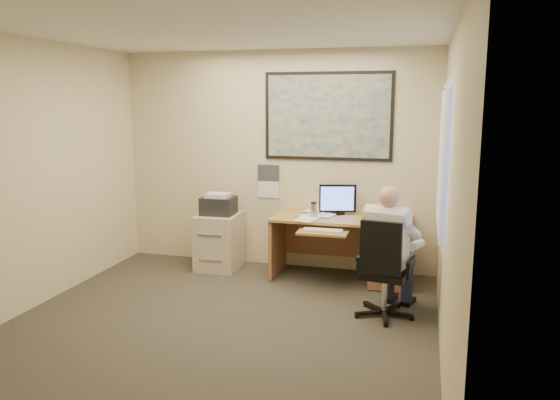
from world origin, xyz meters
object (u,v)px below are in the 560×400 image
(filing_cabinet, at_px, (219,236))
(office_chair, at_px, (385,289))
(person, at_px, (386,252))
(desk, at_px, (370,244))

(filing_cabinet, xyz_separation_m, office_chair, (2.14, -1.10, -0.12))
(office_chair, distance_m, person, 0.36)
(desk, bearing_deg, office_chair, -76.88)
(office_chair, height_order, person, person)
(filing_cabinet, bearing_deg, desk, -2.11)
(desk, distance_m, filing_cabinet, 1.89)
(desk, height_order, filing_cabinet, desk)
(filing_cabinet, height_order, person, person)
(desk, bearing_deg, person, -76.33)
(desk, xyz_separation_m, filing_cabinet, (-1.88, 0.01, -0.03))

